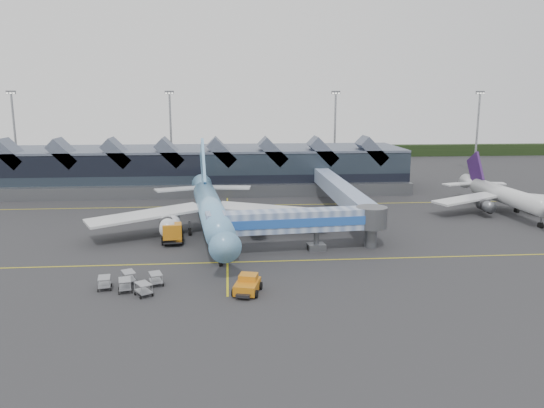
{
  "coord_description": "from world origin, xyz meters",
  "views": [
    {
      "loc": [
        0.29,
        -73.93,
        21.2
      ],
      "look_at": [
        6.86,
        4.76,
        5.0
      ],
      "focal_mm": 35.0,
      "sensor_mm": 36.0,
      "label": 1
    }
  ],
  "objects": [
    {
      "name": "ground",
      "position": [
        0.0,
        0.0,
        0.0
      ],
      "size": [
        260.0,
        260.0,
        0.0
      ],
      "primitive_type": "plane",
      "color": "#242426",
      "rests_on": "ground"
    },
    {
      "name": "main_airliner",
      "position": [
        -2.58,
        6.86,
        4.12
      ],
      "size": [
        37.72,
        43.62,
        14.0
      ],
      "rotation": [
        0.0,
        0.0,
        0.11
      ],
      "color": "#75B8EC",
      "rests_on": "ground"
    },
    {
      "name": "baggage_carts",
      "position": [
        -10.67,
        -16.71,
        0.8
      ],
      "size": [
        7.25,
        6.47,
        1.42
      ],
      "rotation": [
        0.0,
        0.0,
        0.32
      ],
      "color": "#989AA0",
      "rests_on": "ground"
    },
    {
      "name": "tree_line_far",
      "position": [
        0.0,
        110.0,
        2.0
      ],
      "size": [
        260.0,
        4.0,
        4.0
      ],
      "primitive_type": "cube",
      "color": "black",
      "rests_on": "ground"
    },
    {
      "name": "taxi_stripes",
      "position": [
        0.0,
        10.0,
        0.01
      ],
      "size": [
        120.0,
        60.0,
        0.01
      ],
      "color": "gold",
      "rests_on": "ground"
    },
    {
      "name": "fuel_truck",
      "position": [
        -8.3,
        4.62,
        2.02
      ],
      "size": [
        3.97,
        10.83,
        3.6
      ],
      "rotation": [
        0.0,
        0.0,
        0.11
      ],
      "color": "black",
      "rests_on": "ground"
    },
    {
      "name": "light_masts",
      "position": [
        21.0,
        62.8,
        12.49
      ],
      "size": [
        132.4,
        42.56,
        22.45
      ],
      "color": "gray",
      "rests_on": "ground"
    },
    {
      "name": "regional_jet",
      "position": [
        50.61,
        17.47,
        3.33
      ],
      "size": [
        28.04,
        30.52,
        10.49
      ],
      "rotation": [
        0.0,
        0.0,
        0.04
      ],
      "color": "silver",
      "rests_on": "ground"
    },
    {
      "name": "pushback_tug",
      "position": [
        2.17,
        -18.98,
        0.87
      ],
      "size": [
        3.55,
        4.74,
        1.93
      ],
      "rotation": [
        0.0,
        0.0,
        -0.25
      ],
      "color": "#C37012",
      "rests_on": "ground"
    },
    {
      "name": "terminal",
      "position": [
        -5.07,
        47.35,
        4.88
      ],
      "size": [
        90.0,
        22.25,
        12.52
      ],
      "color": "black",
      "rests_on": "ground"
    },
    {
      "name": "jet_bridge",
      "position": [
        11.32,
        -3.53,
        4.17
      ],
      "size": [
        25.48,
        6.07,
        5.96
      ],
      "rotation": [
        0.0,
        0.0,
        0.1
      ],
      "color": "#677FAC",
      "rests_on": "ground"
    }
  ]
}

